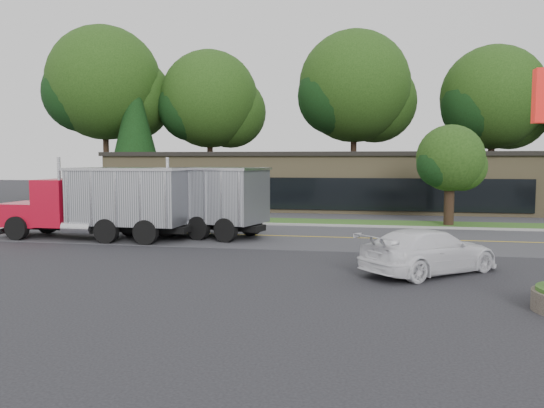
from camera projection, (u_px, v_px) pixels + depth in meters
The scene contains 16 objects.
ground at pixel (198, 274), 17.43m from camera, with size 140.00×140.00×0.00m, color #333338.
road at pixel (256, 235), 26.25m from camera, with size 60.00×8.00×0.02m, color #4C4C51.
center_line at pixel (256, 235), 26.25m from camera, with size 60.00×0.12×0.01m, color gold.
curb at pixel (271, 225), 30.36m from camera, with size 60.00×0.30×0.12m, color #9E9E99.
grass_verge at pixel (277, 222), 32.13m from camera, with size 60.00×3.40×0.03m, color #2D501B.
far_parking at pixel (289, 213), 37.03m from camera, with size 60.00×7.00×0.02m, color #4C4C51.
strip_mall at pixel (325, 181), 42.38m from camera, with size 32.00×12.00×4.00m, color #897854.
tree_far_a at pixel (107, 89), 51.61m from camera, with size 11.66×10.97×16.63m.
tree_far_b at pixel (211, 104), 51.87m from camera, with size 10.07×9.48×14.37m.
tree_far_c at pixel (356, 92), 49.28m from camera, with size 10.99×10.34×15.68m.
tree_far_d at pixel (494, 103), 46.23m from camera, with size 9.56×9.00×13.64m.
evergreen_left at pixel (135, 127), 49.15m from camera, with size 5.37×5.37×12.20m.
tree_verge at pixel (451, 161), 30.05m from camera, with size 4.02×3.78×5.73m.
dump_truck_red at pixel (105, 201), 24.85m from camera, with size 9.28×2.91×3.36m.
dump_truck_blue at pixel (203, 200), 25.84m from camera, with size 7.54×4.49×3.36m.
rally_car at pixel (429, 251), 17.53m from camera, with size 2.07×5.08×1.47m, color white.
Camera 1 is at (5.51, -16.44, 3.77)m, focal length 35.00 mm.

